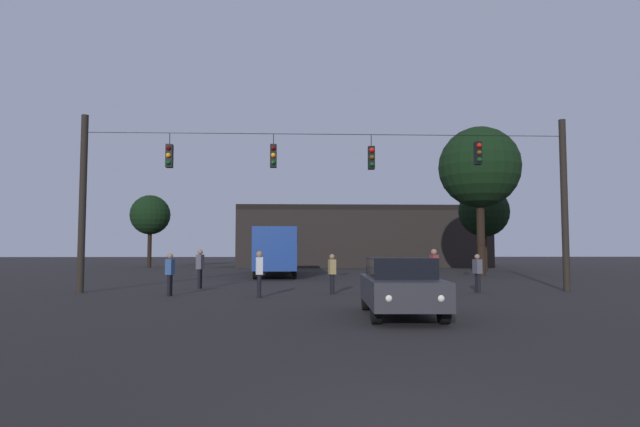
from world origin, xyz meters
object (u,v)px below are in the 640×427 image
at_px(pedestrian_crossing_center, 332,272).
at_px(pedestrian_far_side, 259,271).
at_px(pedestrian_trailing, 434,268).
at_px(tree_right_far, 484,212).
at_px(car_near_right, 400,285).
at_px(pedestrian_crossing_right, 170,272).
at_px(tree_left_silhouette, 150,215).
at_px(pedestrian_crossing_left, 477,271).
at_px(tree_behind_building, 480,168).
at_px(city_bus, 277,247).
at_px(pedestrian_near_bus, 200,266).

height_order(pedestrian_crossing_center, pedestrian_far_side, pedestrian_far_side).
xyz_separation_m(pedestrian_trailing, tree_right_far, (9.20, 20.34, 3.63)).
bearing_deg(car_near_right, tree_right_far, 66.46).
xyz_separation_m(pedestrian_crossing_right, tree_left_silhouette, (-9.09, 30.04, 3.99)).
bearing_deg(pedestrian_crossing_left, tree_right_far, 69.77).
relative_size(car_near_right, pedestrian_crossing_center, 2.85).
xyz_separation_m(pedestrian_trailing, tree_behind_building, (6.51, 13.39, 6.06)).
bearing_deg(tree_right_far, tree_left_silhouette, 162.29).
relative_size(pedestrian_far_side, tree_left_silhouette, 0.25).
bearing_deg(car_near_right, tree_behind_building, 65.66).
relative_size(pedestrian_crossing_right, pedestrian_trailing, 0.91).
bearing_deg(city_bus, pedestrian_near_bus, -104.42).
xyz_separation_m(pedestrian_crossing_right, tree_right_far, (19.30, 20.98, 3.73)).
bearing_deg(pedestrian_near_bus, pedestrian_crossing_right, -96.95).
distance_m(pedestrian_crossing_left, tree_behind_building, 15.16).
distance_m(pedestrian_crossing_center, pedestrian_near_bus, 6.42).
bearing_deg(pedestrian_trailing, pedestrian_far_side, -167.93).
bearing_deg(pedestrian_far_side, city_bus, 90.10).
xyz_separation_m(pedestrian_crossing_center, pedestrian_near_bus, (-5.64, 3.07, 0.11)).
xyz_separation_m(city_bus, pedestrian_crossing_right, (-3.35, -14.93, -0.98)).
xyz_separation_m(pedestrian_crossing_center, tree_left_silhouette, (-15.18, 29.48, 4.01)).
relative_size(pedestrian_far_side, tree_right_far, 0.25).
relative_size(pedestrian_trailing, pedestrian_far_side, 1.04).
bearing_deg(pedestrian_crossing_left, pedestrian_near_bus, 167.13).
height_order(tree_left_silhouette, tree_behind_building, tree_behind_building).
relative_size(pedestrian_crossing_right, pedestrian_near_bus, 0.92).
xyz_separation_m(pedestrian_crossing_left, pedestrian_crossing_center, (-5.85, -0.44, 0.01)).
bearing_deg(pedestrian_near_bus, pedestrian_crossing_center, -28.52).
distance_m(pedestrian_crossing_center, tree_right_far, 24.60).
xyz_separation_m(tree_left_silhouette, tree_behind_building, (25.71, -16.01, 2.17)).
relative_size(car_near_right, pedestrian_crossing_left, 2.87).
distance_m(pedestrian_near_bus, tree_behind_building, 20.16).
distance_m(city_bus, pedestrian_crossing_center, 14.66).
distance_m(pedestrian_crossing_right, pedestrian_far_side, 3.47).
xyz_separation_m(city_bus, pedestrian_trailing, (6.75, -14.29, -0.88)).
height_order(pedestrian_far_side, tree_right_far, tree_right_far).
xyz_separation_m(car_near_right, pedestrian_far_side, (-4.08, 5.42, 0.15)).
height_order(pedestrian_near_bus, tree_right_far, tree_right_far).
bearing_deg(car_near_right, pedestrian_crossing_left, 58.17).
bearing_deg(tree_behind_building, car_near_right, -114.34).
distance_m(pedestrian_crossing_center, pedestrian_trailing, 4.02).
distance_m(car_near_right, pedestrian_far_side, 6.79).
distance_m(tree_behind_building, tree_right_far, 7.83).
xyz_separation_m(car_near_right, tree_right_far, (11.85, 27.20, 3.82)).
bearing_deg(pedestrian_far_side, car_near_right, -53.08).
height_order(pedestrian_crossing_left, tree_behind_building, tree_behind_building).
bearing_deg(tree_left_silhouette, pedestrian_crossing_left, -54.09).
relative_size(city_bus, pedestrian_far_side, 6.62).
relative_size(pedestrian_crossing_right, tree_left_silhouette, 0.23).
distance_m(pedestrian_crossing_left, tree_right_far, 21.62).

